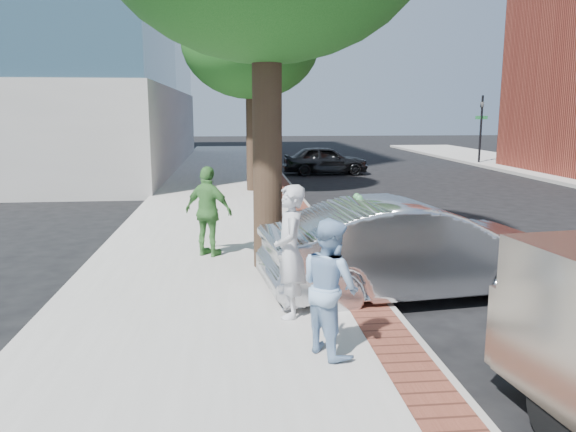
{
  "coord_description": "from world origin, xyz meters",
  "views": [
    {
      "loc": [
        -1.24,
        -8.06,
        2.95
      ],
      "look_at": [
        -0.3,
        1.22,
        1.2
      ],
      "focal_mm": 35.0,
      "sensor_mm": 36.0,
      "label": 1
    }
  ],
  "objects": [
    {
      "name": "ground",
      "position": [
        0.0,
        0.0,
        0.0
      ],
      "size": [
        120.0,
        120.0,
        0.0
      ],
      "primitive_type": "plane",
      "color": "black",
      "rests_on": "ground"
    },
    {
      "name": "sidewalk",
      "position": [
        -1.5,
        8.0,
        0.07
      ],
      "size": [
        5.0,
        60.0,
        0.15
      ],
      "primitive_type": "cube",
      "color": "#9E9991",
      "rests_on": "ground"
    },
    {
      "name": "brick_strip",
      "position": [
        0.7,
        8.0,
        0.15
      ],
      "size": [
        0.6,
        60.0,
        0.01
      ],
      "primitive_type": "cube",
      "color": "brown",
      "rests_on": "sidewalk"
    },
    {
      "name": "curb",
      "position": [
        1.05,
        8.0,
        0.07
      ],
      "size": [
        0.1,
        60.0,
        0.15
      ],
      "primitive_type": "cube",
      "color": "gray",
      "rests_on": "ground"
    },
    {
      "name": "signal_near",
      "position": [
        0.9,
        22.0,
        2.25
      ],
      "size": [
        0.7,
        0.15,
        3.8
      ],
      "color": "black",
      "rests_on": "ground"
    },
    {
      "name": "signal_far",
      "position": [
        12.5,
        22.0,
        2.25
      ],
      "size": [
        0.7,
        0.15,
        3.8
      ],
      "color": "black",
      "rests_on": "ground"
    },
    {
      "name": "tree_far",
      "position": [
        -0.5,
        12.0,
        5.3
      ],
      "size": [
        4.8,
        4.8,
        7.14
      ],
      "color": "black",
      "rests_on": "sidewalk"
    },
    {
      "name": "parking_meter",
      "position": [
        0.8,
        0.78,
        1.21
      ],
      "size": [
        0.12,
        0.32,
        1.47
      ],
      "color": "gray",
      "rests_on": "sidewalk"
    },
    {
      "name": "person_gray",
      "position": [
        -0.47,
        -0.68,
        1.06
      ],
      "size": [
        0.45,
        0.67,
        1.83
      ],
      "primitive_type": "imported",
      "rotation": [
        0.0,
        0.0,
        -1.59
      ],
      "color": "#B6B7BB",
      "rests_on": "sidewalk"
    },
    {
      "name": "person_officer",
      "position": [
        -0.13,
        -1.92,
        0.95
      ],
      "size": [
        0.89,
        0.97,
        1.6
      ],
      "primitive_type": "imported",
      "rotation": [
        0.0,
        0.0,
        2.02
      ],
      "color": "#89ADD4",
      "rests_on": "sidewalk"
    },
    {
      "name": "person_green",
      "position": [
        -1.7,
        2.75,
        1.03
      ],
      "size": [
        1.11,
        0.9,
        1.76
      ],
      "primitive_type": "imported",
      "rotation": [
        0.0,
        0.0,
        2.6
      ],
      "color": "#478A3F",
      "rests_on": "sidewalk"
    },
    {
      "name": "sedan_silver",
      "position": [
        1.6,
        0.37,
        0.79
      ],
      "size": [
        4.94,
        2.25,
        1.57
      ],
      "primitive_type": "imported",
      "rotation": [
        0.0,
        0.0,
        1.7
      ],
      "color": "#B5B6BC",
      "rests_on": "ground"
    },
    {
      "name": "bg_car",
      "position": [
        3.16,
        18.07,
        0.68
      ],
      "size": [
        3.99,
        1.61,
        1.36
      ],
      "primitive_type": "imported",
      "rotation": [
        0.0,
        0.0,
        1.57
      ],
      "color": "black",
      "rests_on": "ground"
    }
  ]
}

